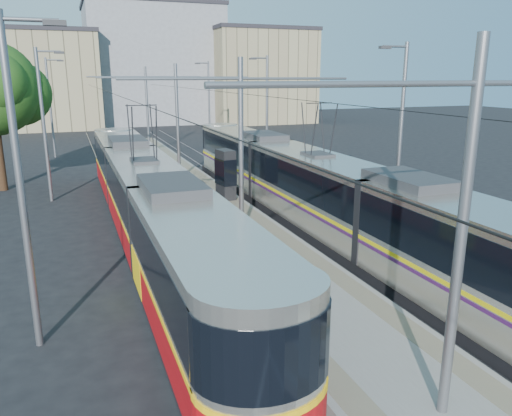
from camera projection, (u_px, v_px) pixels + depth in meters
name	position (u px, v px, depth m)	size (l,w,h in m)	color
ground	(338.00, 330.00, 13.42)	(160.00, 160.00, 0.00)	black
platform	(191.00, 191.00, 28.76)	(4.00, 50.00, 0.30)	gray
tactile_strip_left	(166.00, 191.00, 28.23)	(0.70, 50.00, 0.01)	gray
tactile_strip_right	(215.00, 187.00, 29.21)	(0.70, 50.00, 0.01)	gray
rails	(191.00, 193.00, 28.79)	(8.71, 70.00, 0.03)	gray
tram_left	(147.00, 200.00, 20.25)	(2.43, 27.68, 5.50)	black
tram_right	(317.00, 188.00, 21.75)	(2.43, 31.26, 5.50)	black
catenary	(201.00, 118.00, 25.06)	(9.20, 70.00, 7.00)	slate
street_lamps	(174.00, 115.00, 31.34)	(15.18, 38.22, 8.00)	slate
shelter	(226.00, 174.00, 26.00)	(0.89, 1.27, 2.61)	black
building_left	(32.00, 80.00, 62.73)	(16.32, 12.24, 12.09)	#978A66
building_centre	(154.00, 64.00, 71.25)	(18.36, 14.28, 16.19)	gray
building_right	(260.00, 76.00, 71.00)	(14.28, 10.20, 12.99)	#978A66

